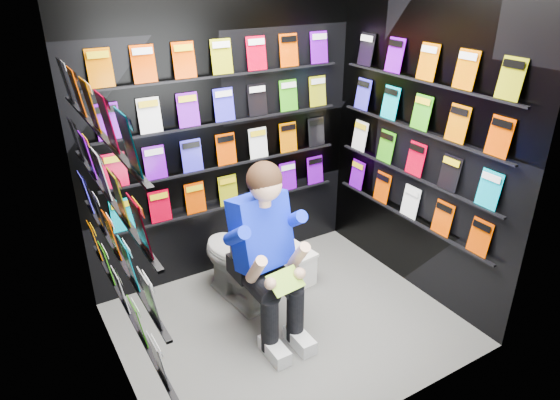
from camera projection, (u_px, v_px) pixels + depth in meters
floor at (288, 324)px, 3.82m from camera, size 2.40×2.40×0.00m
wall_back at (223, 127)px, 4.03m from camera, size 2.40×0.04×2.60m
wall_front at (395, 228)px, 2.49m from camera, size 2.40×0.04×2.60m
wall_left at (101, 207)px, 2.70m from camera, size 0.04×2.00×2.60m
wall_right at (422, 136)px, 3.82m from camera, size 0.04×2.00×2.60m
comics_back at (225, 127)px, 4.01m from camera, size 2.10×0.06×1.37m
comics_left at (107, 205)px, 2.71m from camera, size 0.06×1.70×1.37m
comics_right at (419, 136)px, 3.80m from camera, size 0.06×1.70×1.37m
toilet at (238, 258)px, 3.98m from camera, size 0.50×0.79×0.73m
longbox at (294, 265)px, 4.31m from camera, size 0.24×0.38×0.27m
longbox_lid at (295, 250)px, 4.25m from camera, size 0.26×0.40×0.03m
reader at (260, 232)px, 3.51m from camera, size 0.63×0.85×1.46m
held_comic at (286, 281)px, 3.32m from camera, size 0.26×0.17×0.10m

